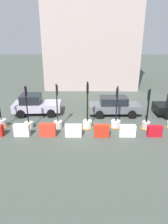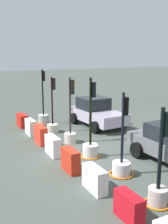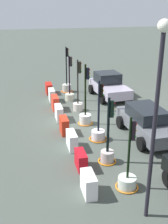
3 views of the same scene
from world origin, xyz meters
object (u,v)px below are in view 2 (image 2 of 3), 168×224
(construction_barrier_4, at_px, (70,160))
(traffic_light_3, at_px, (91,145))
(construction_barrier_1, at_px, (31,127))
(construction_barrier_3, at_px, (53,146))
(construction_barrier_0, at_px, (22,121))
(traffic_light_4, at_px, (122,163))
(traffic_light_0, at_px, (44,117))
(construction_barrier_5, at_px, (95,179))
(construction_barrier_6, at_px, (129,207))
(car_silver_hatchback, at_px, (96,112))
(traffic_light_1, at_px, (53,123))
(construction_barrier_2, at_px, (41,135))
(traffic_light_5, at_px, (159,187))
(traffic_light_2, at_px, (71,130))

(construction_barrier_4, bearing_deg, traffic_light_3, 124.61)
(construction_barrier_1, bearing_deg, construction_barrier_3, -0.35)
(construction_barrier_0, bearing_deg, traffic_light_4, 10.39)
(traffic_light_0, bearing_deg, construction_barrier_1, -36.04)
(construction_barrier_1, xyz_separation_m, construction_barrier_3, (3.53, -0.02, 0.00))
(construction_barrier_3, distance_m, construction_barrier_5, 3.67)
(traffic_light_4, relative_size, construction_barrier_5, 2.85)
(construction_barrier_6, bearing_deg, traffic_light_4, 149.16)
(traffic_light_0, distance_m, construction_barrier_6, 11.09)
(construction_barrier_5, relative_size, car_silver_hatchback, 0.26)
(traffic_light_3, bearing_deg, construction_barrier_4, -55.39)
(traffic_light_1, relative_size, construction_barrier_3, 2.85)
(construction_barrier_2, bearing_deg, car_silver_hatchback, 112.82)
(construction_barrier_3, xyz_separation_m, construction_barrier_5, (3.67, 0.08, -0.02))
(traffic_light_3, bearing_deg, construction_barrier_2, -152.85)
(construction_barrier_1, distance_m, construction_barrier_2, 1.76)
(traffic_light_1, height_order, traffic_light_5, traffic_light_1)
(traffic_light_1, xyz_separation_m, car_silver_hatchback, (-0.15, 2.98, 0.30))
(construction_barrier_0, distance_m, construction_barrier_6, 10.92)
(traffic_light_0, height_order, construction_barrier_1, traffic_light_0)
(traffic_light_4, height_order, construction_barrier_4, traffic_light_4)
(traffic_light_5, height_order, construction_barrier_6, traffic_light_5)
(traffic_light_3, xyz_separation_m, construction_barrier_6, (4.58, -1.29, -0.17))
(traffic_light_5, distance_m, construction_barrier_2, 7.18)
(traffic_light_4, distance_m, car_silver_hatchback, 7.16)
(construction_barrier_0, xyz_separation_m, construction_barrier_4, (7.31, -0.03, 0.05))
(construction_barrier_5, bearing_deg, construction_barrier_2, -179.31)
(construction_barrier_2, bearing_deg, traffic_light_2, 70.02)
(construction_barrier_4, bearing_deg, construction_barrier_0, 179.76)
(traffic_light_1, xyz_separation_m, construction_barrier_1, (-0.12, -1.27, -0.12))
(construction_barrier_2, relative_size, construction_barrier_3, 0.98)
(traffic_light_3, bearing_deg, construction_barrier_1, -162.82)
(traffic_light_0, xyz_separation_m, traffic_light_3, (6.43, -0.04, 0.10))
(traffic_light_4, bearing_deg, traffic_light_1, -177.47)
(construction_barrier_1, bearing_deg, traffic_light_2, 31.80)
(construction_barrier_0, bearing_deg, traffic_light_3, 12.28)
(traffic_light_5, distance_m, construction_barrier_6, 1.29)
(traffic_light_0, bearing_deg, traffic_light_4, 0.90)
(construction_barrier_0, bearing_deg, traffic_light_2, 18.80)
(traffic_light_0, relative_size, construction_barrier_4, 3.45)
(construction_barrier_2, bearing_deg, construction_barrier_4, -0.32)
(construction_barrier_3, height_order, construction_barrier_4, construction_barrier_4)
(traffic_light_5, bearing_deg, construction_barrier_4, -157.82)
(traffic_light_2, xyz_separation_m, car_silver_hatchback, (-2.31, 2.83, 0.20))
(construction_barrier_5, xyz_separation_m, car_silver_hatchback, (-7.22, 4.19, 0.43))
(traffic_light_5, xyz_separation_m, construction_barrier_6, (0.24, -1.26, -0.19))
(car_silver_hatchback, bearing_deg, traffic_light_5, -18.17)
(construction_barrier_5, xyz_separation_m, construction_barrier_6, (1.86, 0.03, -0.02))
(traffic_light_0, distance_m, traffic_light_4, 8.55)
(construction_barrier_2, xyz_separation_m, construction_barrier_6, (7.29, 0.10, -0.07))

